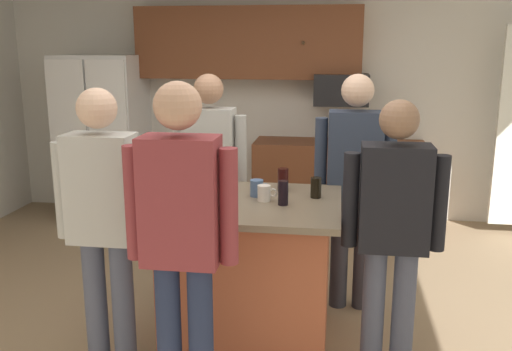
% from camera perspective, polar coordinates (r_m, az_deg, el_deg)
% --- Properties ---
extents(floor, '(7.04, 7.04, 0.00)m').
position_cam_1_polar(floor, '(4.01, -1.06, -15.40)').
color(floor, '#937A5B').
rests_on(floor, ground).
extents(back_wall, '(6.40, 0.10, 2.60)m').
position_cam_1_polar(back_wall, '(6.33, 3.12, 7.62)').
color(back_wall, silver).
rests_on(back_wall, ground).
extents(cabinet_run_upper, '(2.40, 0.38, 0.75)m').
position_cam_1_polar(cabinet_run_upper, '(6.15, -0.80, 13.31)').
color(cabinet_run_upper, brown).
extents(cabinet_run_lower, '(1.80, 0.63, 0.90)m').
position_cam_1_polar(cabinet_run_lower, '(6.13, 8.33, -0.76)').
color(cabinet_run_lower, brown).
rests_on(cabinet_run_lower, ground).
extents(refrigerator, '(0.88, 0.76, 1.80)m').
position_cam_1_polar(refrigerator, '(6.48, -15.23, 3.74)').
color(refrigerator, white).
rests_on(refrigerator, ground).
extents(microwave_over_range, '(0.56, 0.40, 0.32)m').
position_cam_1_polar(microwave_over_range, '(5.99, 8.65, 8.61)').
color(microwave_over_range, black).
extents(kitchen_island, '(1.15, 0.97, 0.96)m').
position_cam_1_polar(kitchen_island, '(3.71, -0.69, -9.61)').
color(kitchen_island, '#AD5638').
rests_on(kitchen_island, ground).
extents(person_guest_right, '(0.57, 0.22, 1.71)m').
position_cam_1_polar(person_guest_right, '(4.33, -4.68, 0.72)').
color(person_guest_right, '#4C5166').
rests_on(person_guest_right, ground).
extents(person_guest_left, '(0.57, 0.22, 1.69)m').
position_cam_1_polar(person_guest_left, '(3.31, -15.19, -3.84)').
color(person_guest_left, '#4C5166').
rests_on(person_guest_left, ground).
extents(person_elder_center, '(0.57, 0.23, 1.72)m').
position_cam_1_polar(person_elder_center, '(4.06, 9.92, -0.12)').
color(person_elder_center, '#383842').
rests_on(person_elder_center, ground).
extents(person_guest_by_door, '(0.57, 0.23, 1.76)m').
position_cam_1_polar(person_guest_by_door, '(2.81, -7.56, -5.62)').
color(person_guest_by_door, '#232D4C').
rests_on(person_guest_by_door, ground).
extents(person_host_foreground, '(0.57, 0.22, 1.64)m').
position_cam_1_polar(person_host_foreground, '(3.24, 13.74, -4.83)').
color(person_host_foreground, '#4C5166').
rests_on(person_host_foreground, ground).
extents(glass_short_whisky, '(0.06, 0.06, 0.15)m').
position_cam_1_polar(glass_short_whisky, '(3.44, 2.77, -1.77)').
color(glass_short_whisky, black).
rests_on(glass_short_whisky, kitchen_island).
extents(mug_ceramic_white, '(0.13, 0.08, 0.10)m').
position_cam_1_polar(mug_ceramic_white, '(3.53, 0.86, -1.79)').
color(mug_ceramic_white, white).
rests_on(mug_ceramic_white, kitchen_island).
extents(glass_stout_tall, '(0.07, 0.07, 0.15)m').
position_cam_1_polar(glass_stout_tall, '(3.79, 2.75, -0.37)').
color(glass_stout_tall, black).
rests_on(glass_stout_tall, kitchen_island).
extents(glass_dark_ale, '(0.07, 0.07, 0.13)m').
position_cam_1_polar(glass_dark_ale, '(3.39, -3.90, -2.20)').
color(glass_dark_ale, black).
rests_on(glass_dark_ale, kitchen_island).
extents(mug_blue_stoneware, '(0.13, 0.09, 0.11)m').
position_cam_1_polar(mug_blue_stoneware, '(3.64, 0.11, -1.28)').
color(mug_blue_stoneware, '#4C6B99').
rests_on(mug_blue_stoneware, kitchen_island).
extents(tumbler_amber, '(0.07, 0.07, 0.13)m').
position_cam_1_polar(tumbler_amber, '(3.62, 6.10, -1.23)').
color(tumbler_amber, black).
rests_on(tumbler_amber, kitchen_island).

